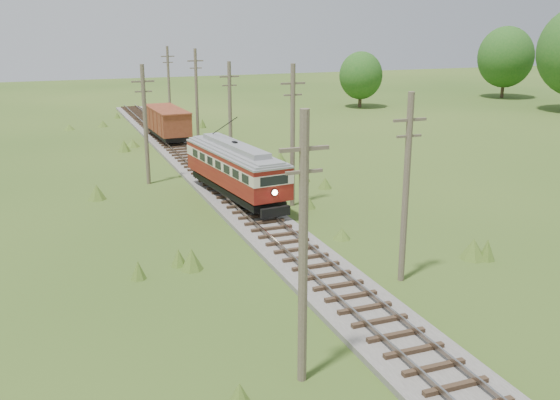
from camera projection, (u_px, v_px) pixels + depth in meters
name	position (u px, v px, depth m)	size (l,w,h in m)	color
railbed_main	(231.00, 196.00, 41.84)	(3.60, 96.00, 0.57)	#605B54
streetcar	(235.00, 166.00, 40.30)	(3.90, 11.39, 5.15)	black
gondola	(167.00, 122.00, 60.49)	(3.08, 8.59, 2.82)	black
gravel_pile	(214.00, 142.00, 58.94)	(2.84, 3.01, 1.03)	gray
utility_pole_r_2	(406.00, 187.00, 27.46)	(1.60, 0.30, 8.60)	brown
utility_pole_r_3	(293.00, 135.00, 39.03)	(1.60, 0.30, 9.00)	brown
utility_pole_r_4	(230.00, 112.00, 50.70)	(1.60, 0.30, 8.40)	brown
utility_pole_r_5	(197.00, 93.00, 62.43)	(1.60, 0.30, 8.90)	brown
utility_pole_r_6	(169.00, 82.00, 74.05)	(1.60, 0.30, 8.70)	brown
utility_pole_l_a	(303.00, 249.00, 19.43)	(1.60, 0.30, 9.00)	brown
utility_pole_l_b	(145.00, 124.00, 44.50)	(1.60, 0.30, 8.60)	brown
tree_right_5	(506.00, 57.00, 95.42)	(8.40, 8.40, 10.82)	#38281C
tree_mid_b	(361.00, 76.00, 85.15)	(5.88, 5.88, 7.57)	#38281C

